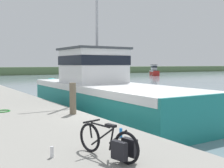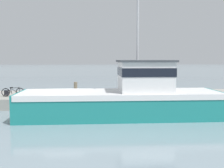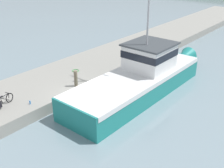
{
  "view_description": "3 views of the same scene",
  "coord_description": "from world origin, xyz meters",
  "px_view_note": "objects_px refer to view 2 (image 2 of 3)",
  "views": [
    {
      "loc": [
        -5.84,
        -8.85,
        2.63
      ],
      "look_at": [
        -0.28,
        0.04,
        1.89
      ],
      "focal_mm": 45.0,
      "sensor_mm": 36.0,
      "label": 1
    },
    {
      "loc": [
        18.66,
        1.67,
        3.61
      ],
      "look_at": [
        0.24,
        3.11,
        1.95
      ],
      "focal_mm": 45.0,
      "sensor_mm": 36.0,
      "label": 2
    },
    {
      "loc": [
        11.79,
        -11.72,
        9.36
      ],
      "look_at": [
        0.92,
        1.53,
        1.37
      ],
      "focal_mm": 45.0,
      "sensor_mm": 36.0,
      "label": 3
    }
  ],
  "objects_px": {
    "bicycle_touring": "(11,92)",
    "water_bottle_by_bike": "(24,93)",
    "mooring_post": "(76,90)",
    "water_bottle_on_curb": "(25,96)",
    "fishing_boat_main": "(130,97)"
  },
  "relations": [
    {
      "from": "water_bottle_by_bike",
      "to": "fishing_boat_main",
      "type": "bearing_deg",
      "value": 54.35
    },
    {
      "from": "mooring_post",
      "to": "water_bottle_by_bike",
      "type": "bearing_deg",
      "value": -119.0
    },
    {
      "from": "bicycle_touring",
      "to": "water_bottle_on_curb",
      "type": "relative_size",
      "value": 7.04
    },
    {
      "from": "bicycle_touring",
      "to": "water_bottle_by_bike",
      "type": "bearing_deg",
      "value": 128.69
    },
    {
      "from": "fishing_boat_main",
      "to": "bicycle_touring",
      "type": "distance_m",
      "value": 9.66
    },
    {
      "from": "mooring_post",
      "to": "water_bottle_on_curb",
      "type": "bearing_deg",
      "value": -95.14
    },
    {
      "from": "bicycle_touring",
      "to": "water_bottle_on_curb",
      "type": "bearing_deg",
      "value": 37.49
    },
    {
      "from": "bicycle_touring",
      "to": "water_bottle_on_curb",
      "type": "height_order",
      "value": "bicycle_touring"
    },
    {
      "from": "water_bottle_by_bike",
      "to": "mooring_post",
      "type": "bearing_deg",
      "value": 61.0
    },
    {
      "from": "bicycle_touring",
      "to": "mooring_post",
      "type": "bearing_deg",
      "value": 61.06
    },
    {
      "from": "mooring_post",
      "to": "water_bottle_on_curb",
      "type": "relative_size",
      "value": 5.06
    },
    {
      "from": "mooring_post",
      "to": "water_bottle_by_bike",
      "type": "height_order",
      "value": "mooring_post"
    },
    {
      "from": "bicycle_touring",
      "to": "water_bottle_by_bike",
      "type": "distance_m",
      "value": 1.23
    },
    {
      "from": "mooring_post",
      "to": "water_bottle_by_bike",
      "type": "distance_m",
      "value": 4.86
    },
    {
      "from": "mooring_post",
      "to": "water_bottle_on_curb",
      "type": "distance_m",
      "value": 3.72
    }
  ]
}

